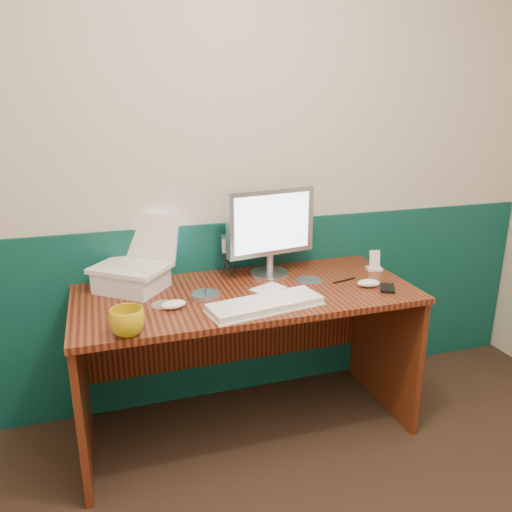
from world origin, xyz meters
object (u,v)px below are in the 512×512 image
object	(u,v)px
desk	(247,361)
keyboard	(265,305)
camcorder	(229,256)
laptop	(129,242)
monitor	(270,231)
mug	(127,322)

from	to	relation	value
desk	keyboard	bearing A→B (deg)	-84.48
desk	camcorder	size ratio (longest dim) A/B	7.87
laptop	keyboard	distance (m)	0.71
monitor	camcorder	size ratio (longest dim) A/B	2.31
keyboard	camcorder	xyz separation A→B (m)	(-0.04, 0.47, 0.09)
monitor	laptop	bearing A→B (deg)	170.32
mug	camcorder	distance (m)	0.78
desk	laptop	xyz separation A→B (m)	(-0.51, 0.19, 0.61)
keyboard	mug	xyz separation A→B (m)	(-0.59, -0.08, 0.04)
camcorder	mug	bearing A→B (deg)	-123.18
laptop	mug	bearing A→B (deg)	-57.64
keyboard	laptop	bearing A→B (deg)	133.60
desk	mug	world-z (taller)	mug
keyboard	camcorder	world-z (taller)	camcorder
desk	camcorder	bearing A→B (deg)	93.92
monitor	mug	xyz separation A→B (m)	(-0.75, -0.48, -0.18)
monitor	camcorder	xyz separation A→B (m)	(-0.20, 0.07, -0.13)
laptop	mug	distance (m)	0.52
laptop	keyboard	xyz separation A→B (m)	(0.54, -0.40, -0.22)
desk	keyboard	xyz separation A→B (m)	(0.02, -0.22, 0.39)
laptop	monitor	distance (m)	0.70
laptop	camcorder	distance (m)	0.52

